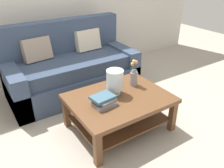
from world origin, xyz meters
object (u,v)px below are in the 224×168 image
Objects in this scene: coffee_table at (119,106)px; flower_pitcher at (134,75)px; couch at (71,69)px; glass_hurricane_vase at (115,80)px; book_stack_main at (104,101)px.

coffee_table is 3.25× the size of flower_pitcher.
couch is 1.14m from flower_pitcher.
coffee_table is at bearing -86.74° from glass_hurricane_vase.
flower_pitcher is at bearing 9.60° from glass_hurricane_vase.
flower_pitcher is (0.56, 0.20, 0.08)m from book_stack_main.
coffee_table is (0.07, -1.19, -0.05)m from couch.
coffee_table is at bearing -86.41° from couch.
coffee_table is at bearing 13.79° from book_stack_main.
glass_hurricane_vase is (-0.00, 0.09, 0.30)m from coffee_table.
book_stack_main is 0.76× the size of flower_pitcher.
book_stack_main reaches higher than coffee_table.
couch is 7.26× the size of book_stack_main.
couch reaches higher than glass_hurricane_vase.
couch is 1.27m from book_stack_main.
couch is 1.14m from glass_hurricane_vase.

